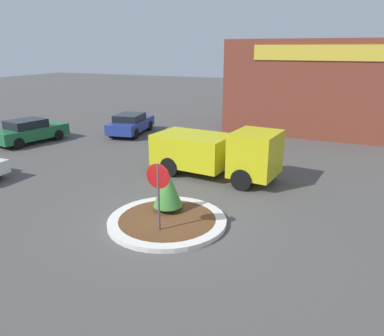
{
  "coord_description": "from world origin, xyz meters",
  "views": [
    {
      "loc": [
        5.32,
        -9.9,
        5.52
      ],
      "look_at": [
        -0.07,
        2.15,
        1.27
      ],
      "focal_mm": 35.0,
      "sensor_mm": 36.0,
      "label": 1
    }
  ],
  "objects": [
    {
      "name": "parked_sedan_green",
      "position": [
        -12.75,
        6.38,
        0.73
      ],
      "size": [
        2.65,
        4.55,
        1.43
      ],
      "rotation": [
        0.0,
        0.0,
        1.37
      ],
      "color": "#1E6638",
      "rests_on": "ground_plane"
    },
    {
      "name": "traffic_island",
      "position": [
        0.0,
        0.0,
        0.08
      ],
      "size": [
        3.91,
        3.91,
        0.16
      ],
      "color": "silver",
      "rests_on": "ground_plane"
    },
    {
      "name": "parked_sedan_blue",
      "position": [
        -8.45,
        10.89,
        0.72
      ],
      "size": [
        2.52,
        4.5,
        1.38
      ],
      "rotation": [
        0.0,
        0.0,
        1.75
      ],
      "color": "navy",
      "rests_on": "ground_plane"
    },
    {
      "name": "ground_plane",
      "position": [
        0.0,
        0.0,
        0.0
      ],
      "size": [
        120.0,
        120.0,
        0.0
      ],
      "primitive_type": "plane",
      "color": "#514F4C"
    },
    {
      "name": "storefront_building",
      "position": [
        3.61,
        17.07,
        3.03
      ],
      "size": [
        13.49,
        6.07,
        6.06
      ],
      "color": "brown",
      "rests_on": "ground_plane"
    },
    {
      "name": "island_shrub",
      "position": [
        -0.3,
        0.63,
        0.99
      ],
      "size": [
        1.01,
        1.01,
        1.49
      ],
      "color": "brown",
      "rests_on": "traffic_island"
    },
    {
      "name": "utility_truck",
      "position": [
        -0.19,
        5.08,
        1.15
      ],
      "size": [
        5.77,
        2.74,
        2.23
      ],
      "rotation": [
        0.0,
        0.0,
        -0.1
      ],
      "color": "gold",
      "rests_on": "ground_plane"
    },
    {
      "name": "stop_sign",
      "position": [
        0.14,
        -0.78,
        1.61
      ],
      "size": [
        0.77,
        0.07,
        2.31
      ],
      "color": "#4C4C51",
      "rests_on": "ground_plane"
    }
  ]
}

